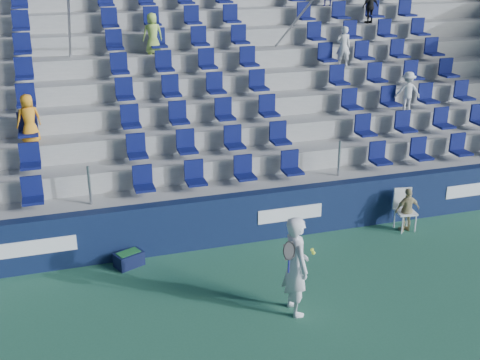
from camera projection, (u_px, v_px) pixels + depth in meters
name	position (u px, v px, depth m)	size (l,w,h in m)	color
ground	(274.00, 316.00, 11.34)	(70.00, 70.00, 0.00)	#2B654A
sponsor_wall	(227.00, 220.00, 13.93)	(24.00, 0.32, 1.20)	#111D3E
grandstand	(180.00, 104.00, 17.91)	(24.00, 8.17, 6.63)	#A1A19C
tennis_player	(296.00, 265.00, 11.15)	(0.69, 0.73, 1.98)	silver
line_judge_chair	(404.00, 206.00, 14.70)	(0.51, 0.52, 1.03)	white
line_judge	(407.00, 210.00, 14.57)	(0.65, 0.27, 1.11)	tan
ball_bin	(129.00, 258.00, 13.08)	(0.69, 0.59, 0.33)	black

